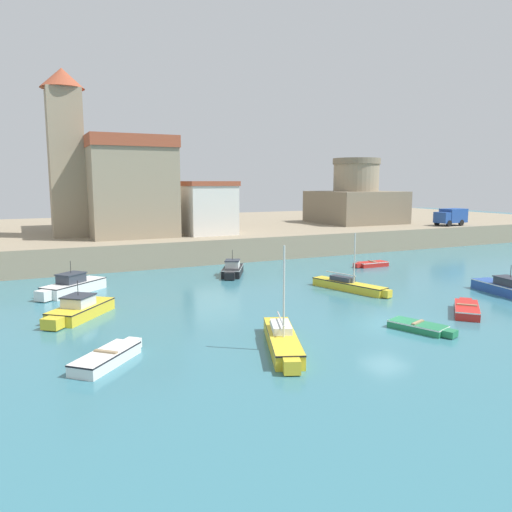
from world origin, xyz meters
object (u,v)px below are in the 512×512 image
object	(u,v)px
sailboat_yellow_4	(349,285)
dinghy_red_1	(371,264)
motorboat_white_7	(72,286)
truck_on_quay	(451,216)
church	(115,182)
fortress	(356,200)
dinghy_red_6	(467,309)
sailboat_yellow_8	(282,340)
harbor_shed_near_wharf	(209,208)
dinghy_white_3	(108,357)
motorboat_blue_5	(509,288)
motorboat_black_0	(233,270)
dinghy_green_9	(420,327)
motorboat_yellow_2	(79,309)

from	to	relation	value
sailboat_yellow_4	dinghy_red_1	bearing A→B (deg)	43.37
motorboat_white_7	truck_on_quay	bearing A→B (deg)	11.52
church	fortress	bearing A→B (deg)	-0.89
dinghy_red_6	sailboat_yellow_8	world-z (taller)	sailboat_yellow_8
sailboat_yellow_4	fortress	distance (m)	34.33
motorboat_white_7	harbor_shed_near_wharf	bearing A→B (deg)	39.84
dinghy_white_3	motorboat_blue_5	xyz separation A→B (m)	(28.48, 1.63, 0.19)
sailboat_yellow_8	fortress	bearing A→B (deg)	49.27
dinghy_red_1	motorboat_blue_5	bearing A→B (deg)	-85.58
truck_on_quay	dinghy_red_6	bearing A→B (deg)	-134.96
motorboat_black_0	truck_on_quay	world-z (taller)	truck_on_quay
motorboat_black_0	sailboat_yellow_8	distance (m)	19.78
motorboat_black_0	dinghy_red_6	bearing A→B (deg)	-65.78
dinghy_green_9	fortress	xyz separation A→B (m)	(23.19, 37.18, 5.35)
sailboat_yellow_4	motorboat_white_7	distance (m)	20.57
dinghy_green_9	harbor_shed_near_wharf	distance (m)	31.48
motorboat_black_0	fortress	bearing A→B (deg)	33.83
motorboat_yellow_2	dinghy_red_6	xyz separation A→B (m)	(21.91, -9.39, -0.21)
motorboat_yellow_2	motorboat_blue_5	bearing A→B (deg)	-13.69
dinghy_white_3	harbor_shed_near_wharf	size ratio (longest dim) A/B	0.68
sailboat_yellow_8	dinghy_green_9	xyz separation A→B (m)	(8.25, -0.66, -0.21)
dinghy_red_1	motorboat_white_7	bearing A→B (deg)	-179.97
dinghy_red_1	dinghy_white_3	size ratio (longest dim) A/B	0.92
dinghy_white_3	dinghy_red_6	distance (m)	21.64
motorboat_black_0	motorboat_white_7	distance (m)	13.55
motorboat_yellow_2	dinghy_red_1	bearing A→B (deg)	14.56
motorboat_blue_5	motorboat_white_7	distance (m)	31.81
sailboat_yellow_4	dinghy_red_6	size ratio (longest dim) A/B	1.74
motorboat_blue_5	motorboat_white_7	xyz separation A→B (m)	(-28.48, 14.18, 0.07)
church	truck_on_quay	distance (m)	42.48
motorboat_black_0	truck_on_quay	size ratio (longest dim) A/B	1.07
dinghy_red_6	harbor_shed_near_wharf	world-z (taller)	harbor_shed_near_wharf
motorboat_blue_5	harbor_shed_near_wharf	xyz separation A→B (m)	(-12.95, 27.13, 4.86)
dinghy_red_6	fortress	world-z (taller)	fortress
truck_on_quay	harbor_shed_near_wharf	bearing A→B (deg)	174.38
motorboat_blue_5	sailboat_yellow_8	size ratio (longest dim) A/B	0.94
truck_on_quay	dinghy_red_1	bearing A→B (deg)	-154.59
motorboat_black_0	dinghy_white_3	bearing A→B (deg)	-127.68
dinghy_white_3	truck_on_quay	world-z (taller)	truck_on_quay
harbor_shed_near_wharf	truck_on_quay	bearing A→B (deg)	-5.62
sailboat_yellow_4	sailboat_yellow_8	size ratio (longest dim) A/B	1.00
sailboat_yellow_4	dinghy_green_9	distance (m)	10.51
dinghy_red_1	motorboat_white_7	xyz separation A→B (m)	(-27.38, -0.01, 0.31)
dinghy_white_3	harbor_shed_near_wharf	bearing A→B (deg)	61.63
motorboat_yellow_2	dinghy_white_3	world-z (taller)	motorboat_yellow_2
sailboat_yellow_8	truck_on_quay	bearing A→B (deg)	34.33
dinghy_white_3	truck_on_quay	xyz separation A→B (m)	(47.93, 25.58, 3.37)
truck_on_quay	fortress	bearing A→B (deg)	132.01
fortress	church	bearing A→B (deg)	179.11
motorboat_black_0	dinghy_green_9	bearing A→B (deg)	-81.65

